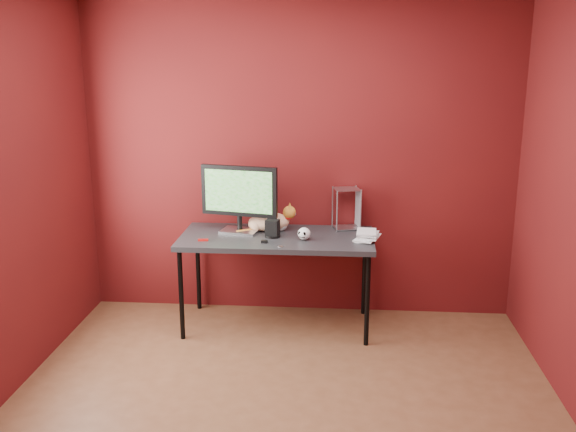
# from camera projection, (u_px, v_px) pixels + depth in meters

# --- Properties ---
(room) EXTENTS (3.52, 3.52, 2.61)m
(room) POSITION_uv_depth(u_px,v_px,m) (280.00, 184.00, 3.47)
(room) COLOR #54311C
(room) RESTS_ON ground
(desk) EXTENTS (1.50, 0.70, 0.75)m
(desk) POSITION_uv_depth(u_px,v_px,m) (277.00, 242.00, 5.00)
(desk) COLOR black
(desk) RESTS_ON ground
(monitor) EXTENTS (0.61, 0.25, 0.53)m
(monitor) POSITION_uv_depth(u_px,v_px,m) (239.00, 196.00, 5.01)
(monitor) COLOR #A3A3A8
(monitor) RESTS_ON desk
(cat) EXTENTS (0.46, 0.23, 0.22)m
(cat) POSITION_uv_depth(u_px,v_px,m) (270.00, 221.00, 5.11)
(cat) COLOR #C76E2A
(cat) RESTS_ON desk
(skull_mug) EXTENTS (0.10, 0.11, 0.10)m
(skull_mug) POSITION_uv_depth(u_px,v_px,m) (304.00, 234.00, 4.87)
(skull_mug) COLOR silver
(skull_mug) RESTS_ON desk
(speaker) EXTENTS (0.12, 0.12, 0.14)m
(speaker) POSITION_uv_depth(u_px,v_px,m) (272.00, 229.00, 4.94)
(speaker) COLOR black
(speaker) RESTS_ON desk
(book_stack) EXTENTS (0.21, 0.24, 0.80)m
(book_stack) POSITION_uv_depth(u_px,v_px,m) (360.00, 188.00, 4.81)
(book_stack) COLOR beige
(book_stack) RESTS_ON desk
(wire_rack) EXTENTS (0.23, 0.20, 0.34)m
(wire_rack) POSITION_uv_depth(u_px,v_px,m) (347.00, 208.00, 5.15)
(wire_rack) COLOR #A3A3A8
(wire_rack) RESTS_ON desk
(pocket_knife) EXTENTS (0.08, 0.03, 0.02)m
(pocket_knife) POSITION_uv_depth(u_px,v_px,m) (203.00, 240.00, 4.85)
(pocket_knife) COLOR #A40E0C
(pocket_knife) RESTS_ON desk
(black_gadget) EXTENTS (0.05, 0.03, 0.02)m
(black_gadget) POSITION_uv_depth(u_px,v_px,m) (264.00, 242.00, 4.80)
(black_gadget) COLOR black
(black_gadget) RESTS_ON desk
(washer) EXTENTS (0.04, 0.04, 0.00)m
(washer) POSITION_uv_depth(u_px,v_px,m) (280.00, 246.00, 4.71)
(washer) COLOR #A3A3A8
(washer) RESTS_ON desk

